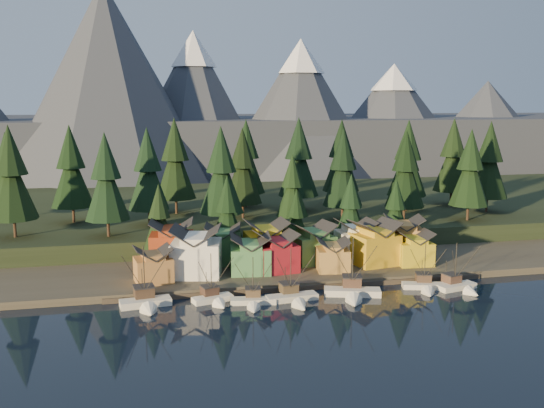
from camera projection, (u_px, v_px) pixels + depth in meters
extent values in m
plane|color=black|center=(325.00, 315.00, 110.29)|extent=(500.00, 500.00, 0.00)
cube|color=#3D382C|center=(276.00, 257.00, 148.68)|extent=(400.00, 50.00, 1.50)
cube|color=black|center=(242.00, 212.00, 196.46)|extent=(420.00, 100.00, 6.00)
cube|color=#453B31|center=(301.00, 286.00, 126.09)|extent=(80.00, 4.00, 1.00)
cube|color=#424855|center=(197.00, 144.00, 338.92)|extent=(560.00, 160.00, 30.00)
cone|color=#424855|center=(107.00, 86.00, 266.62)|extent=(100.00, 100.00, 90.00)
cone|color=#424855|center=(194.00, 107.00, 293.91)|extent=(80.00, 80.00, 72.00)
cone|color=white|center=(193.00, 49.00, 289.35)|extent=(22.40, 22.40, 17.28)
cone|color=#424855|center=(300.00, 111.00, 293.26)|extent=(84.00, 84.00, 68.00)
cone|color=white|center=(301.00, 56.00, 288.95)|extent=(23.52, 23.52, 16.32)
cone|color=#424855|center=(392.00, 120.00, 321.13)|extent=(92.00, 92.00, 58.00)
cone|color=white|center=(394.00, 77.00, 317.45)|extent=(25.76, 25.76, 13.92)
cone|color=#424855|center=(486.00, 126.00, 342.18)|extent=(88.00, 88.00, 50.00)
cube|color=silver|center=(146.00, 304.00, 115.06)|extent=(9.91, 4.68, 1.83)
cone|color=silver|center=(150.00, 313.00, 110.21)|extent=(3.84, 3.69, 3.44)
cube|color=black|center=(146.00, 307.00, 115.17)|extent=(10.15, 4.77, 0.40)
cube|color=#453224|center=(144.00, 292.00, 116.38)|extent=(4.09, 3.89, 2.06)
cube|color=#2C2929|center=(144.00, 286.00, 116.19)|extent=(4.35, 4.15, 0.23)
cylinder|color=black|center=(144.00, 272.00, 114.60)|extent=(0.21, 0.21, 10.31)
cylinder|color=black|center=(142.00, 281.00, 117.94)|extent=(0.16, 0.16, 5.04)
cube|color=white|center=(213.00, 300.00, 117.54)|extent=(8.28, 4.86, 1.50)
cone|color=white|center=(221.00, 306.00, 113.83)|extent=(3.44, 3.34, 2.81)
cube|color=black|center=(213.00, 303.00, 117.64)|extent=(8.48, 4.96, 0.33)
cube|color=#432D24|center=(210.00, 291.00, 118.54)|extent=(3.66, 3.53, 1.69)
cube|color=#2C2929|center=(209.00, 286.00, 118.38)|extent=(3.89, 3.77, 0.19)
cylinder|color=black|center=(211.00, 275.00, 117.14)|extent=(0.17, 0.17, 8.44)
cylinder|color=black|center=(206.00, 282.00, 119.73)|extent=(0.13, 0.13, 4.13)
cube|color=beige|center=(253.00, 302.00, 116.41)|extent=(9.04, 4.00, 1.43)
cone|color=beige|center=(254.00, 310.00, 111.70)|extent=(3.11, 3.36, 2.68)
cube|color=black|center=(253.00, 304.00, 116.50)|extent=(9.26, 4.07, 0.31)
cube|color=brown|center=(253.00, 292.00, 117.76)|extent=(3.24, 3.09, 1.61)
cube|color=#2C2929|center=(253.00, 288.00, 117.61)|extent=(3.44, 3.29, 0.18)
cylinder|color=black|center=(253.00, 278.00, 116.16)|extent=(0.16, 0.16, 8.04)
cylinder|color=black|center=(253.00, 283.00, 119.33)|extent=(0.13, 0.13, 3.93)
cube|color=beige|center=(292.00, 298.00, 118.27)|extent=(10.40, 4.00, 1.62)
cone|color=beige|center=(302.00, 308.00, 113.03)|extent=(3.36, 3.74, 3.05)
cube|color=black|center=(292.00, 301.00, 118.37)|extent=(10.65, 4.08, 0.36)
cube|color=#4E3E2A|center=(289.00, 288.00, 119.75)|extent=(3.53, 3.34, 1.83)
cube|color=#2C2929|center=(289.00, 283.00, 119.58)|extent=(3.75, 3.56, 0.20)
cylinder|color=black|center=(291.00, 271.00, 117.96)|extent=(0.18, 0.18, 9.14)
cylinder|color=black|center=(285.00, 278.00, 121.49)|extent=(0.14, 0.14, 4.47)
cube|color=silver|center=(352.00, 293.00, 121.39)|extent=(11.73, 6.45, 1.84)
cone|color=silver|center=(354.00, 303.00, 115.34)|extent=(4.38, 4.64, 3.45)
cube|color=black|center=(352.00, 296.00, 121.51)|extent=(12.01, 6.58, 0.40)
cube|color=#4D3529|center=(352.00, 282.00, 123.11)|extent=(4.50, 4.34, 2.07)
cube|color=#2C2929|center=(352.00, 276.00, 122.92)|extent=(4.78, 4.63, 0.23)
cylinder|color=black|center=(353.00, 263.00, 121.06)|extent=(0.21, 0.21, 10.35)
cylinder|color=black|center=(351.00, 271.00, 125.13)|extent=(0.16, 0.16, 5.06)
cube|color=silver|center=(425.00, 287.00, 125.84)|extent=(9.52, 5.19, 1.50)
cone|color=silver|center=(429.00, 294.00, 120.92)|extent=(3.55, 3.76, 2.81)
cube|color=black|center=(424.00, 289.00, 125.93)|extent=(9.75, 5.29, 0.33)
cube|color=#4C3728|center=(423.00, 278.00, 127.23)|extent=(3.65, 3.53, 1.69)
cube|color=#2C2929|center=(423.00, 273.00, 127.08)|extent=(3.89, 3.76, 0.19)
cylinder|color=black|center=(425.00, 263.00, 125.56)|extent=(0.17, 0.17, 8.44)
cylinder|color=black|center=(422.00, 269.00, 128.87)|extent=(0.13, 0.13, 4.13)
cube|color=silver|center=(456.00, 287.00, 125.31)|extent=(8.96, 4.84, 1.54)
cone|color=silver|center=(473.00, 294.00, 121.18)|extent=(3.50, 3.52, 2.89)
cube|color=black|center=(456.00, 290.00, 125.41)|extent=(9.17, 4.94, 0.34)
cube|color=brown|center=(452.00, 279.00, 126.44)|extent=(3.68, 3.54, 1.73)
cube|color=#2C2929|center=(452.00, 274.00, 126.28)|extent=(3.91, 3.77, 0.19)
cylinder|color=black|center=(456.00, 263.00, 124.93)|extent=(0.17, 0.17, 8.66)
cylinder|color=black|center=(446.00, 270.00, 127.78)|extent=(0.13, 0.13, 4.23)
cube|color=#AB753C|center=(153.00, 270.00, 124.89)|extent=(8.26, 7.48, 5.08)
cube|color=#AB753C|center=(153.00, 256.00, 124.38)|extent=(4.95, 6.86, 1.04)
cube|color=white|center=(196.00, 259.00, 129.45)|extent=(11.93, 11.05, 7.40)
cube|color=white|center=(196.00, 238.00, 128.71)|extent=(7.38, 9.91, 1.44)
cube|color=#45804A|center=(250.00, 260.00, 131.88)|extent=(9.44, 8.94, 5.69)
cube|color=#45804A|center=(250.00, 244.00, 131.31)|extent=(5.61, 8.32, 1.20)
cube|color=maroon|center=(276.00, 257.00, 133.05)|extent=(9.40, 8.53, 6.02)
cube|color=maroon|center=(276.00, 242.00, 132.45)|extent=(5.58, 7.90, 1.20)
cube|color=#AE803E|center=(333.00, 259.00, 133.55)|extent=(7.80, 7.80, 4.88)
cube|color=#AE803E|center=(333.00, 247.00, 133.07)|extent=(4.74, 7.19, 0.96)
cube|color=gold|center=(374.00, 249.00, 138.48)|extent=(10.92, 9.74, 7.03)
cube|color=gold|center=(375.00, 231.00, 137.78)|extent=(6.68, 8.74, 1.34)
cube|color=gold|center=(414.00, 253.00, 138.57)|extent=(8.11, 7.22, 5.27)
cube|color=gold|center=(414.00, 239.00, 138.04)|extent=(4.66, 6.85, 1.08)
cube|color=maroon|center=(172.00, 249.00, 137.42)|extent=(10.51, 9.58, 7.43)
cube|color=maroon|center=(172.00, 231.00, 136.69)|extent=(6.22, 8.90, 1.34)
cube|color=#3F7540|center=(223.00, 250.00, 139.11)|extent=(9.26, 8.85, 6.53)
cube|color=#3F7540|center=(223.00, 233.00, 138.48)|extent=(5.67, 8.06, 1.13)
cube|color=gold|center=(266.00, 248.00, 139.72)|extent=(9.67, 8.34, 7.00)
cube|color=gold|center=(266.00, 230.00, 139.03)|extent=(5.47, 7.99, 1.31)
cube|color=#40723E|center=(313.00, 249.00, 140.08)|extent=(10.23, 8.95, 6.37)
cube|color=#40723E|center=(313.00, 233.00, 139.45)|extent=(6.21, 8.07, 1.27)
cube|color=white|center=(355.00, 245.00, 143.52)|extent=(8.50, 7.56, 6.57)
cube|color=white|center=(356.00, 229.00, 142.87)|extent=(4.69, 7.39, 1.19)
cube|color=#AD7A3D|center=(403.00, 242.00, 145.52)|extent=(10.36, 9.97, 7.01)
cube|color=#AD7A3D|center=(404.00, 225.00, 144.84)|extent=(6.56, 8.86, 1.21)
cylinder|color=#332319|center=(15.00, 228.00, 145.86)|extent=(0.70, 0.70, 4.76)
cone|color=black|center=(12.00, 185.00, 144.14)|extent=(11.64, 11.64, 16.40)
cone|color=black|center=(9.00, 150.00, 142.73)|extent=(7.94, 7.94, 11.91)
cylinder|color=#332319|center=(74.00, 214.00, 163.82)|extent=(0.70, 0.70, 4.64)
cone|color=black|center=(72.00, 177.00, 162.14)|extent=(11.35, 11.35, 15.99)
cone|color=black|center=(70.00, 146.00, 160.76)|extent=(7.74, 7.74, 11.61)
cylinder|color=#332319|center=(108.00, 227.00, 146.69)|extent=(0.70, 0.70, 4.45)
cone|color=black|center=(107.00, 188.00, 145.08)|extent=(10.88, 10.88, 15.33)
cone|color=black|center=(105.00, 155.00, 143.76)|extent=(7.42, 7.42, 11.13)
cylinder|color=#332319|center=(149.00, 217.00, 160.35)|extent=(0.70, 0.70, 4.55)
cone|color=black|center=(148.00, 180.00, 158.70)|extent=(11.13, 11.13, 15.68)
cone|color=black|center=(147.00, 149.00, 157.35)|extent=(7.59, 7.59, 11.38)
cylinder|color=#332319|center=(176.00, 205.00, 176.46)|extent=(0.70, 0.70, 4.91)
cone|color=black|center=(175.00, 169.00, 174.68)|extent=(12.00, 12.00, 16.91)
cone|color=black|center=(175.00, 139.00, 173.22)|extent=(8.18, 8.18, 12.28)
cylinder|color=#332319|center=(222.00, 221.00, 154.51)|extent=(0.70, 0.70, 4.66)
cone|color=black|center=(221.00, 182.00, 152.83)|extent=(11.38, 11.38, 16.04)
cone|color=black|center=(221.00, 149.00, 151.45)|extent=(7.76, 7.76, 11.64)
cylinder|color=#332319|center=(243.00, 210.00, 170.67)|extent=(0.70, 0.70, 4.46)
cone|color=black|center=(243.00, 176.00, 169.06)|extent=(10.90, 10.90, 15.35)
cone|color=black|center=(242.00, 147.00, 167.74)|extent=(7.43, 7.43, 11.14)
cylinder|color=#332319|center=(292.00, 222.00, 156.50)|extent=(0.70, 0.70, 3.39)
cone|color=black|center=(292.00, 194.00, 155.27)|extent=(8.28, 8.28, 11.67)
cone|color=black|center=(292.00, 170.00, 154.27)|extent=(5.65, 5.65, 8.47)
cylinder|color=#332319|center=(298.00, 203.00, 181.18)|extent=(0.70, 0.70, 4.91)
cone|color=black|center=(299.00, 167.00, 179.40)|extent=(12.00, 12.00, 16.90)
cone|color=black|center=(299.00, 138.00, 177.95)|extent=(8.18, 8.18, 12.27)
cylinder|color=#332319|center=(342.00, 213.00, 166.53)|extent=(0.70, 0.70, 4.44)
cone|color=black|center=(343.00, 178.00, 164.93)|extent=(10.85, 10.85, 15.29)
cone|color=black|center=(343.00, 149.00, 163.61)|extent=(7.40, 7.40, 11.10)
cylinder|color=#332319|center=(341.00, 197.00, 192.28)|extent=(0.70, 0.70, 4.74)
cone|color=black|center=(341.00, 165.00, 190.56)|extent=(11.60, 11.60, 16.34)
cone|color=black|center=(342.00, 138.00, 189.16)|extent=(7.91, 7.91, 11.86)
cylinder|color=#332319|center=(404.00, 214.00, 165.11)|extent=(0.70, 0.70, 4.38)
cone|color=black|center=(405.00, 179.00, 163.52)|extent=(10.71, 10.71, 15.09)
cone|color=black|center=(406.00, 150.00, 162.22)|extent=(7.30, 7.30, 10.95)
cylinder|color=#332319|center=(406.00, 202.00, 182.17)|extent=(0.70, 0.70, 4.78)
cone|color=black|center=(407.00, 168.00, 180.44)|extent=(11.69, 11.69, 16.48)
cone|color=black|center=(408.00, 140.00, 179.03)|extent=(7.97, 7.97, 11.96)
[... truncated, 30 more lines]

